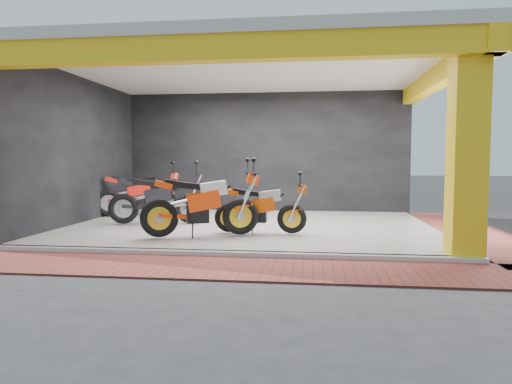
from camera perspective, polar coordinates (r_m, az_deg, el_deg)
ground at (r=8.41m, az=-2.56°, el=-6.69°), size 80.00×80.00×0.00m
showroom_floor at (r=10.35m, az=-0.70°, el=-4.38°), size 8.00×6.00×0.10m
showroom_ceiling at (r=10.44m, az=-0.72°, el=15.27°), size 8.40×6.40×0.20m
back_wall at (r=13.32m, az=1.11°, el=4.82°), size 8.20×0.20×3.50m
left_wall at (r=11.54m, az=-21.40°, el=4.67°), size 0.20×6.20×3.50m
corner_column at (r=7.77m, az=24.89°, el=5.04°), size 0.50×0.50×3.50m
header_beam_front at (r=7.48m, az=-3.99°, el=17.44°), size 8.40×0.30×0.40m
header_beam_right at (r=10.62m, az=21.82°, el=13.15°), size 0.30×6.40×0.40m
floor_kerb at (r=7.41m, az=-3.89°, el=-7.75°), size 8.00×0.20×0.10m
paver_front at (r=6.68m, az=-5.19°, el=-9.39°), size 9.00×1.40×0.03m
paver_right at (r=10.81m, az=25.48°, el=-4.60°), size 1.40×7.00×0.03m
moto_hero at (r=8.75m, az=-1.94°, el=-0.83°), size 2.52×1.58×1.44m
moto_row_a at (r=8.95m, az=4.52°, el=-1.56°), size 1.95×0.74×1.19m
moto_row_b at (r=10.52m, az=-8.38°, el=-0.21°), size 2.40×1.31×1.39m
moto_row_d at (r=12.29m, az=-11.20°, el=0.32°), size 2.40×1.55×1.37m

